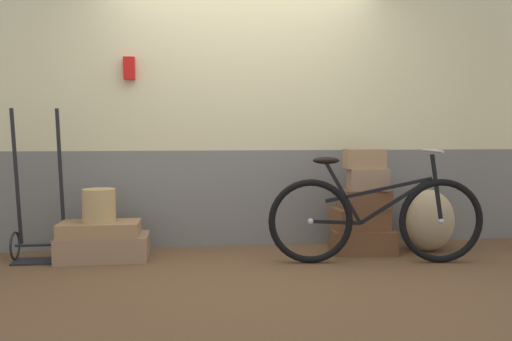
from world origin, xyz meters
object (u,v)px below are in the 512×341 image
suitcase_2 (363,241)px  suitcase_5 (368,179)px  suitcase_1 (100,229)px  suitcase_6 (364,159)px  suitcase_0 (103,248)px  bicycle (375,219)px  suitcase_3 (359,219)px  burlap_sack (428,220)px  suitcase_4 (365,199)px  luggage_trolley (39,223)px  wicker_basket (99,205)px

suitcase_2 → suitcase_5: size_ratio=1.65×
suitcase_1 → suitcase_5: 2.38m
suitcase_5 → suitcase_6: (-0.03, 0.03, 0.18)m
suitcase_0 → bicycle: 2.31m
suitcase_1 → suitcase_6: size_ratio=1.90×
suitcase_3 → suitcase_5: size_ratio=1.42×
burlap_sack → suitcase_5: bearing=-179.3°
suitcase_3 → suitcase_5: 0.37m
suitcase_3 → suitcase_4: 0.19m
suitcase_1 → suitcase_3: suitcase_3 is taller
bicycle → suitcase_4: bearing=84.1°
suitcase_6 → suitcase_2: bearing=152.5°
suitcase_2 → luggage_trolley: bearing=-175.7°
suitcase_3 → suitcase_4: (0.04, -0.02, 0.18)m
suitcase_0 → wicker_basket: bearing=-145.1°
suitcase_2 → burlap_sack: size_ratio=0.99×
wicker_basket → suitcase_2: bearing=0.1°
suitcase_4 → bicycle: bearing=-98.7°
suitcase_3 → luggage_trolley: size_ratio=0.37×
suitcase_2 → suitcase_5: bearing=-40.5°
suitcase_6 → luggage_trolley: luggage_trolley is taller
suitcase_0 → suitcase_6: bearing=-0.7°
suitcase_0 → suitcase_5: (2.32, -0.05, 0.56)m
suitcase_3 → suitcase_6: 0.55m
suitcase_0 → suitcase_3: bearing=-0.2°
suitcase_0 → suitcase_2: (2.29, -0.01, -0.00)m
suitcase_5 → burlap_sack: 0.70m
suitcase_0 → suitcase_2: size_ratio=1.35×
bicycle → luggage_trolley: bearing=170.3°
suitcase_3 → burlap_sack: size_ratio=0.85×
suitcase_5 → suitcase_4: bearing=132.4°
suitcase_5 → bicycle: bicycle is taller
suitcase_2 → suitcase_6: (0.00, -0.00, 0.75)m
suitcase_0 → burlap_sack: bearing=-1.0°
suitcase_4 → luggage_trolley: 2.84m
suitcase_1 → luggage_trolley: bearing=170.3°
suitcase_4 → burlap_sack: 0.63m
wicker_basket → burlap_sack: 2.93m
suitcase_6 → bicycle: bicycle is taller
suitcase_1 → luggage_trolley: 0.52m
suitcase_1 → burlap_sack: 2.92m
suitcase_0 → wicker_basket: size_ratio=2.68×
suitcase_3 → wicker_basket: wicker_basket is taller
suitcase_2 → wicker_basket: (-2.31, -0.00, 0.37)m
luggage_trolley → burlap_sack: bearing=-1.9°
suitcase_1 → suitcase_6: bearing=0.2°
suitcase_3 → wicker_basket: size_ratio=1.71×
bicycle → suitcase_3: bearing=89.8°
suitcase_1 → bicycle: size_ratio=0.37×
suitcase_1 → suitcase_3: bearing=0.7°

